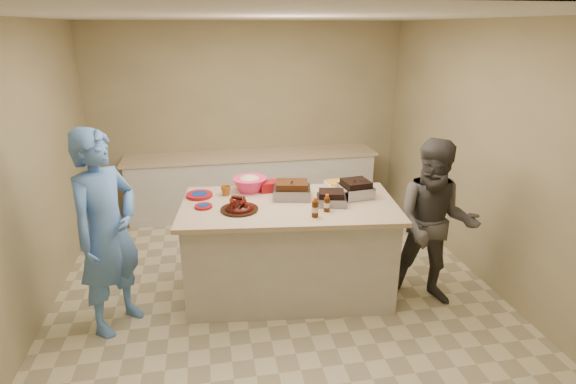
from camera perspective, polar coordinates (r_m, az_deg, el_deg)
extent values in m
cube|color=#47230F|center=(4.53, 0.51, -0.74)|extent=(0.41, 0.34, 0.11)
cube|color=black|center=(4.39, 5.48, -1.56)|extent=(0.33, 0.29, 0.08)
cube|color=gray|center=(4.62, 8.54, -0.56)|extent=(0.33, 0.33, 0.12)
cylinder|color=silver|center=(4.80, 0.63, 0.49)|extent=(0.36, 0.36, 0.05)
cube|color=gold|center=(4.85, 6.56, 0.58)|extent=(0.31, 0.24, 0.08)
cylinder|color=#381A06|center=(4.09, 3.44, -3.16)|extent=(0.07, 0.07, 0.19)
cylinder|color=#381A06|center=(4.21, 4.93, -2.47)|extent=(0.06, 0.06, 0.17)
cylinder|color=#F4D300|center=(4.53, -1.50, -0.76)|extent=(0.05, 0.05, 0.11)
imported|color=silver|center=(4.61, -0.90, -0.34)|extent=(0.13, 0.05, 0.13)
cylinder|color=maroon|center=(4.65, -11.17, -0.58)|extent=(0.29, 0.29, 0.03)
cylinder|color=maroon|center=(4.36, -10.67, -1.95)|extent=(0.19, 0.19, 0.02)
imported|color=#8C4911|center=(4.64, -7.88, -0.42)|extent=(0.11, 0.11, 0.10)
cube|color=maroon|center=(4.72, -2.30, 0.15)|extent=(0.22, 0.17, 0.10)
imported|color=#5283D2|center=(4.67, -20.45, -15.28)|extent=(1.91, 1.64, 0.45)
imported|color=#4E4B46|center=(4.92, 17.01, -12.86)|extent=(1.44, 1.85, 0.63)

